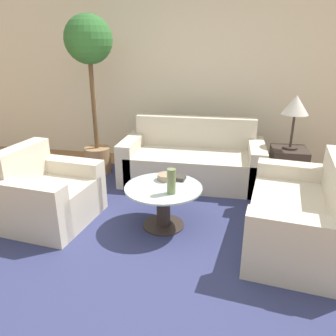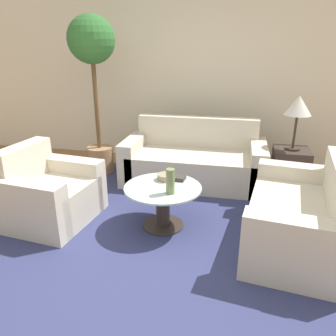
# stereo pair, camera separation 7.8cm
# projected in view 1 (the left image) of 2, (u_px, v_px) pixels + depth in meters

# --- Properties ---
(ground_plane) EXTENTS (14.00, 14.00, 0.00)m
(ground_plane) POSITION_uv_depth(u_px,v_px,m) (145.00, 258.00, 2.89)
(ground_plane) COLOR #8E603D
(wall_back) EXTENTS (10.00, 0.06, 2.60)m
(wall_back) POSITION_uv_depth(u_px,v_px,m) (189.00, 77.00, 5.04)
(wall_back) COLOR beige
(wall_back) RESTS_ON ground_plane
(rug) EXTENTS (3.54, 3.43, 0.01)m
(rug) POSITION_uv_depth(u_px,v_px,m) (164.00, 225.00, 3.40)
(rug) COLOR navy
(rug) RESTS_ON ground_plane
(sofa_main) EXTENTS (1.86, 0.87, 0.83)m
(sofa_main) POSITION_uv_depth(u_px,v_px,m) (193.00, 161.00, 4.47)
(sofa_main) COLOR beige
(sofa_main) RESTS_ON ground_plane
(armchair) EXTENTS (0.90, 0.99, 0.80)m
(armchair) POSITION_uv_depth(u_px,v_px,m) (47.00, 196.00, 3.43)
(armchair) COLOR beige
(armchair) RESTS_ON ground_plane
(loveseat) EXTENTS (1.02, 1.52, 0.82)m
(loveseat) POSITION_uv_depth(u_px,v_px,m) (305.00, 217.00, 3.01)
(loveseat) COLOR beige
(loveseat) RESTS_ON ground_plane
(coffee_table) EXTENTS (0.78, 0.78, 0.44)m
(coffee_table) POSITION_uv_depth(u_px,v_px,m) (163.00, 201.00, 3.30)
(coffee_table) COLOR #332823
(coffee_table) RESTS_ON ground_plane
(side_table) EXTENTS (0.44, 0.44, 0.53)m
(side_table) POSITION_uv_depth(u_px,v_px,m) (287.00, 168.00, 4.24)
(side_table) COLOR #332823
(side_table) RESTS_ON ground_plane
(table_lamp) EXTENTS (0.32, 0.32, 0.67)m
(table_lamp) POSITION_uv_depth(u_px,v_px,m) (296.00, 107.00, 3.96)
(table_lamp) COLOR #332823
(table_lamp) RESTS_ON side_table
(potted_plant) EXTENTS (0.62, 0.62, 2.14)m
(potted_plant) POSITION_uv_depth(u_px,v_px,m) (90.00, 63.00, 4.31)
(potted_plant) COLOR #93704C
(potted_plant) RESTS_ON ground_plane
(vase) EXTENTS (0.08, 0.08, 0.25)m
(vase) POSITION_uv_depth(u_px,v_px,m) (171.00, 181.00, 3.06)
(vase) COLOR #6B7A4C
(vase) RESTS_ON coffee_table
(bowl) EXTENTS (0.18, 0.18, 0.06)m
(bowl) POSITION_uv_depth(u_px,v_px,m) (166.00, 177.00, 3.41)
(bowl) COLOR gray
(bowl) RESTS_ON coffee_table
(book_stack) EXTENTS (0.24, 0.15, 0.04)m
(book_stack) POSITION_uv_depth(u_px,v_px,m) (174.00, 177.00, 3.43)
(book_stack) COLOR #38332D
(book_stack) RESTS_ON coffee_table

